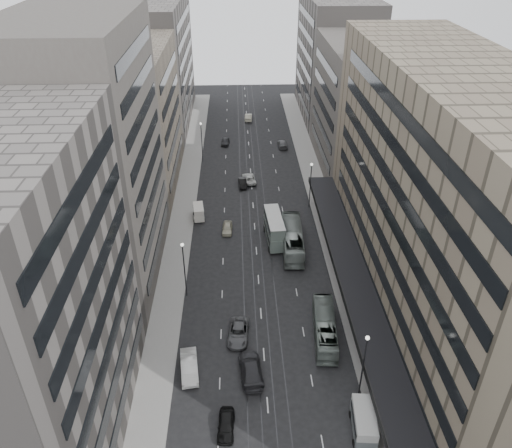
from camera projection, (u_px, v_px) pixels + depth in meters
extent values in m
plane|color=black|center=(264.00, 361.00, 56.57)|extent=(220.00, 220.00, 0.00)
cube|color=gray|center=(320.00, 199.00, 88.86)|extent=(4.00, 125.00, 0.15)
cube|color=gray|center=(185.00, 202.00, 88.03)|extent=(4.00, 125.00, 0.15)
cube|color=#786C57|center=(452.00, 208.00, 56.26)|extent=(15.00, 60.00, 30.00)
cube|color=black|center=(358.00, 286.00, 61.70)|extent=(4.40, 60.00, 0.50)
cube|color=#4D4743|center=(362.00, 107.00, 95.28)|extent=(15.00, 28.00, 24.00)
cube|color=slate|center=(335.00, 59.00, 119.76)|extent=(15.00, 32.00, 28.00)
cube|color=slate|center=(12.00, 314.00, 41.16)|extent=(15.00, 28.00, 30.00)
cube|color=#4D4743|center=(88.00, 158.00, 63.09)|extent=(15.00, 26.00, 34.00)
cube|color=#736859|center=(130.00, 119.00, 88.42)|extent=(15.00, 28.00, 25.00)
cube|color=slate|center=(154.00, 64.00, 115.72)|extent=(15.00, 38.00, 28.00)
cylinder|color=#262628|center=(363.00, 368.00, 50.56)|extent=(0.16, 0.16, 8.00)
sphere|color=silver|center=(368.00, 338.00, 48.41)|extent=(0.44, 0.44, 0.44)
cylinder|color=#262628|center=(310.00, 187.00, 84.59)|extent=(0.16, 0.16, 8.00)
sphere|color=silver|center=(312.00, 164.00, 82.45)|extent=(0.44, 0.44, 0.44)
cylinder|color=#262628|center=(185.00, 271.00, 64.35)|extent=(0.16, 0.16, 8.00)
sphere|color=silver|center=(182.00, 245.00, 62.20)|extent=(0.44, 0.44, 0.44)
cylinder|color=#262628|center=(202.00, 143.00, 100.94)|extent=(0.16, 0.16, 8.00)
sphere|color=silver|center=(201.00, 124.00, 98.79)|extent=(0.44, 0.44, 0.44)
imported|color=gray|center=(325.00, 327.00, 59.17)|extent=(3.29, 10.39, 2.85)
imported|color=gray|center=(293.00, 239.00, 75.04)|extent=(3.43, 12.32, 3.40)
cube|color=slate|center=(274.00, 233.00, 76.80)|extent=(2.78, 8.16, 2.05)
cube|color=slate|center=(274.00, 222.00, 75.79)|extent=(2.71, 7.84, 1.78)
cube|color=silver|center=(274.00, 217.00, 75.30)|extent=(2.78, 8.16, 0.11)
cylinder|color=black|center=(269.00, 250.00, 74.79)|extent=(0.31, 0.91, 0.89)
cylinder|color=black|center=(284.00, 249.00, 74.99)|extent=(0.31, 0.91, 0.89)
cylinder|color=black|center=(265.00, 229.00, 79.68)|extent=(0.31, 0.91, 0.89)
cylinder|color=black|center=(278.00, 228.00, 79.89)|extent=(0.31, 0.91, 0.89)
cube|color=#565D5E|center=(363.00, 425.00, 48.30)|extent=(2.48, 5.03, 1.27)
cube|color=#B7B7B2|center=(365.00, 417.00, 47.71)|extent=(2.43, 4.93, 0.99)
cylinder|color=black|center=(354.00, 443.00, 47.32)|extent=(0.27, 0.74, 0.72)
cylinder|color=black|center=(376.00, 444.00, 47.23)|extent=(0.27, 0.74, 0.72)
cylinder|color=black|center=(350.00, 415.00, 50.05)|extent=(0.27, 0.74, 0.72)
cylinder|color=black|center=(371.00, 416.00, 49.95)|extent=(0.27, 0.74, 0.72)
cube|color=white|center=(199.00, 214.00, 82.95)|extent=(2.08, 3.86, 1.14)
cube|color=silver|center=(198.00, 209.00, 82.41)|extent=(2.04, 3.78, 0.89)
cylinder|color=black|center=(194.00, 221.00, 82.11)|extent=(0.23, 0.61, 0.59)
cylinder|color=black|center=(204.00, 220.00, 82.33)|extent=(0.23, 0.61, 0.59)
cylinder|color=black|center=(194.00, 214.00, 84.16)|extent=(0.23, 0.61, 0.59)
cylinder|color=black|center=(203.00, 213.00, 84.38)|extent=(0.23, 0.61, 0.59)
imported|color=black|center=(226.00, 425.00, 48.65)|extent=(1.83, 4.13, 1.38)
imported|color=white|center=(189.00, 366.00, 54.78)|extent=(2.44, 5.37, 1.71)
imported|color=#535356|center=(238.00, 333.00, 59.44)|extent=(2.88, 5.38, 1.44)
imported|color=#28282A|center=(251.00, 369.00, 54.45)|extent=(2.92, 6.12, 1.72)
imported|color=#B8B399|center=(227.00, 228.00, 79.55)|extent=(1.74, 3.98, 1.33)
imported|color=black|center=(243.00, 183.00, 93.10)|extent=(1.73, 4.15, 1.34)
imported|color=silver|center=(249.00, 179.00, 94.62)|extent=(2.81, 5.14, 1.37)
imported|color=#515154|center=(282.00, 144.00, 109.03)|extent=(1.98, 4.77, 1.38)
imported|color=#2A2A2D|center=(225.00, 142.00, 110.26)|extent=(1.92, 4.10, 1.36)
imported|color=beige|center=(248.00, 117.00, 123.53)|extent=(1.87, 4.77, 1.55)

